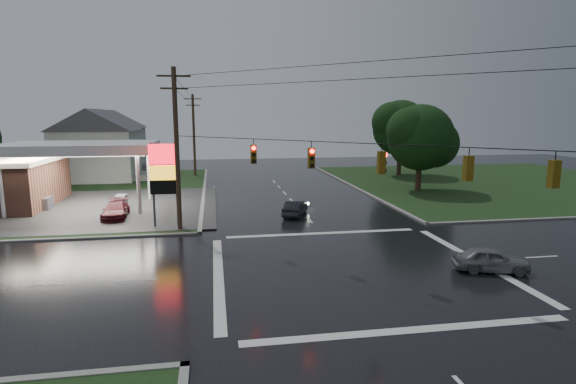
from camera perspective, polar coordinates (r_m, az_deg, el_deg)
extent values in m
plane|color=black|center=(24.03, 8.34, -9.49)|extent=(120.00, 120.00, 0.00)
cube|color=black|center=(51.80, -30.74, -0.32)|extent=(36.00, 36.00, 0.08)
cube|color=black|center=(58.47, 25.12, 1.13)|extent=(36.00, 36.00, 0.08)
cube|color=#2D2D2D|center=(42.35, -27.04, -1.92)|extent=(26.00, 18.00, 0.02)
cylinder|color=silver|center=(40.25, -32.65, 0.53)|extent=(0.30, 0.30, 5.00)
cylinder|color=silver|center=(37.44, -18.45, 1.00)|extent=(0.30, 0.30, 5.00)
cylinder|color=silver|center=(45.77, -29.74, 1.72)|extent=(0.30, 0.30, 5.00)
cylinder|color=silver|center=(43.32, -17.25, 2.19)|extent=(0.30, 0.30, 5.00)
cube|color=silver|center=(41.14, -24.93, 5.12)|extent=(12.00, 8.00, 0.80)
cube|color=white|center=(41.17, -24.89, 4.54)|extent=(11.40, 7.40, 0.04)
cube|color=#59595E|center=(42.59, -28.37, -1.33)|extent=(0.80, 1.60, 1.10)
cube|color=#59595E|center=(41.02, -20.43, -1.15)|extent=(0.80, 1.60, 1.10)
cylinder|color=#59595E|center=(32.72, -16.76, 0.77)|extent=(0.16, 0.16, 6.00)
cylinder|color=#59595E|center=(32.55, -13.97, 0.85)|extent=(0.16, 0.16, 6.00)
cube|color=#FC0E21|center=(32.37, -15.54, 4.66)|extent=(2.00, 0.35, 1.40)
cube|color=gold|center=(32.50, -15.44, 2.38)|extent=(2.00, 0.35, 1.00)
cube|color=black|center=(32.64, -15.36, 0.63)|extent=(2.00, 0.35, 1.00)
cylinder|color=#382619|center=(31.26, -13.93, 5.11)|extent=(0.32, 0.32, 11.00)
cube|color=#382619|center=(31.27, -14.31, 14.09)|extent=(2.20, 0.12, 0.12)
cube|color=#382619|center=(31.22, -14.24, 12.63)|extent=(1.80, 0.12, 0.12)
cylinder|color=#382619|center=(59.68, -11.86, 7.04)|extent=(0.32, 0.32, 10.50)
cube|color=#382619|center=(59.66, -12.02, 11.50)|extent=(2.20, 0.12, 0.12)
cube|color=#382619|center=(59.64, -11.99, 10.73)|extent=(1.80, 0.12, 0.12)
cube|color=#59470C|center=(26.52, -4.40, 4.80)|extent=(0.34, 0.34, 1.10)
cylinder|color=#FF0C07|center=(26.30, -4.37, 5.59)|extent=(0.22, 0.08, 0.22)
cube|color=#59470C|center=(24.15, 2.98, 4.33)|extent=(0.34, 0.34, 1.10)
cylinder|color=#FF0C07|center=(23.92, 3.09, 5.19)|extent=(0.22, 0.08, 0.22)
cube|color=#59470C|center=(22.25, 11.77, 3.67)|extent=(0.34, 0.34, 1.10)
cylinder|color=#FF0C07|center=(22.28, 12.29, 4.64)|extent=(0.08, 0.22, 0.22)
cube|color=#59470C|center=(20.96, 21.90, 2.81)|extent=(0.34, 0.34, 1.10)
cylinder|color=#FF0C07|center=(21.09, 21.68, 3.90)|extent=(0.22, 0.08, 0.22)
cube|color=#59470C|center=(20.45, 30.69, 1.98)|extent=(0.34, 0.34, 1.10)
cylinder|color=#FF0C07|center=(20.57, 30.42, 3.11)|extent=(0.22, 0.08, 0.22)
cube|color=silver|center=(59.44, -23.03, 4.28)|extent=(9.00, 8.00, 6.00)
cube|color=gray|center=(58.70, -17.83, 1.98)|extent=(1.60, 4.80, 0.80)
cube|color=silver|center=(71.32, -21.60, 5.16)|extent=(9.00, 8.00, 6.00)
cube|color=gray|center=(70.63, -17.25, 3.25)|extent=(1.60, 4.80, 0.80)
cylinder|color=black|center=(48.70, 16.28, 3.06)|extent=(0.56, 0.56, 5.04)
sphere|color=black|center=(48.46, 16.46, 6.65)|extent=(6.80, 6.80, 6.80)
sphere|color=black|center=(49.52, 18.05, 5.90)|extent=(5.10, 5.10, 5.10)
sphere|color=black|center=(47.49, 15.22, 7.52)|extent=(4.76, 4.76, 4.76)
cylinder|color=black|center=(60.78, 13.97, 4.69)|extent=(0.56, 0.56, 5.60)
sphere|color=black|center=(60.59, 14.10, 7.89)|extent=(7.20, 7.20, 7.20)
sphere|color=black|center=(61.62, 15.51, 7.20)|extent=(5.40, 5.40, 5.40)
sphere|color=black|center=(59.64, 13.01, 8.68)|extent=(5.04, 5.04, 5.04)
imported|color=black|center=(35.54, 0.92, -2.04)|extent=(2.66, 3.92, 1.22)
imported|color=slate|center=(25.30, 24.38, -7.80)|extent=(3.93, 2.48, 1.25)
imported|color=#59141B|center=(37.09, -21.04, -2.18)|extent=(2.00, 4.41, 1.25)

